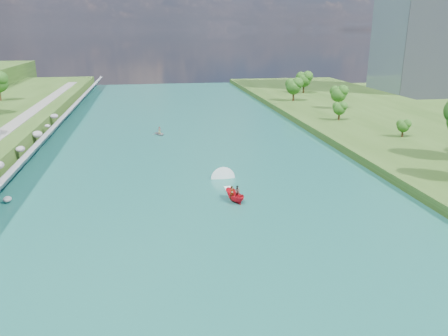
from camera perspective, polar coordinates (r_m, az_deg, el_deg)
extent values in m
plane|color=#2D5119|center=(47.94, -1.44, -8.58)|extent=(260.00, 260.00, 0.00)
cube|color=#175753|center=(66.33, -3.93, -1.00)|extent=(55.00, 240.00, 0.10)
cube|color=slate|center=(68.44, -26.03, -0.67)|extent=(3.54, 236.00, 4.05)
ellipsoid|color=gray|center=(62.11, -26.46, -3.67)|extent=(1.04, 1.25, 0.73)
ellipsoid|color=gray|center=(76.64, -25.05, 2.26)|extent=(1.39, 1.73, 0.90)
ellipsoid|color=gray|center=(87.42, -23.22, 4.08)|extent=(1.82, 2.23, 1.23)
ellipsoid|color=gray|center=(94.00, -22.06, 5.12)|extent=(1.10, 1.13, 0.61)
ellipsoid|color=gray|center=(101.94, -21.30, 6.33)|extent=(1.63, 1.90, 0.99)
cube|color=gray|center=(163.87, 24.50, 19.21)|extent=(22.00, 22.00, 60.00)
ellipsoid|color=#2D5316|center=(90.29, 22.37, 5.02)|extent=(2.45, 2.45, 4.08)
ellipsoid|color=#2D5316|center=(102.91, 14.85, 7.42)|extent=(3.02, 3.02, 5.04)
ellipsoid|color=#2D5316|center=(118.33, 14.74, 9.22)|extent=(4.31, 4.31, 7.18)
ellipsoid|color=#2D5316|center=(129.03, 9.10, 10.37)|extent=(4.70, 4.70, 7.84)
ellipsoid|color=#2D5316|center=(146.29, 10.41, 11.21)|extent=(4.94, 4.94, 8.23)
imported|color=red|center=(56.18, 1.38, -3.59)|extent=(2.50, 4.13, 1.50)
imported|color=#66605B|center=(55.56, 1.05, -3.28)|extent=(0.79, 0.70, 1.82)
imported|color=#66605B|center=(56.60, 1.78, -3.05)|extent=(0.92, 0.88, 1.50)
cube|color=white|center=(59.19, 0.82, -3.21)|extent=(0.90, 5.00, 0.06)
imported|color=gray|center=(92.85, -8.41, 4.50)|extent=(3.34, 3.76, 0.64)
imported|color=#66605B|center=(92.71, -8.43, 4.89)|extent=(0.76, 0.56, 1.43)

